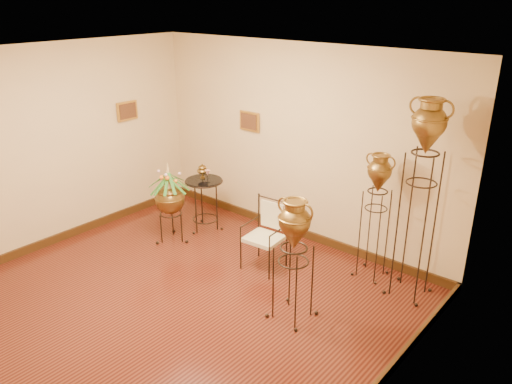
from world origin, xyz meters
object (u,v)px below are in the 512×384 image
Objects in this scene: planter_urn at (170,197)px; armchair at (264,236)px; side_table at (205,203)px; amphora_tall at (419,200)px; amphora_mid at (375,216)px.

armchair is at bearing 9.36° from planter_urn.
side_table reaches higher than armchair.
amphora_tall reaches higher than side_table.
amphora_mid is 2.66m from side_table.
armchair is at bearing -159.44° from amphora_tall.
amphora_mid is at bearing 20.04° from planter_urn.
amphora_tall is 2.38× the size of side_table.
amphora_tall reaches higher than amphora_mid.
amphora_tall is at bearing -8.98° from amphora_mid.
side_table is at bearing 79.66° from planter_urn.
side_table is (-3.15, -0.32, -0.81)m from amphora_tall.
planter_urn reaches higher than side_table.
planter_urn is 0.65m from side_table.
amphora_mid reaches higher than armchair.
amphora_tall is 1.95× the size of planter_urn.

